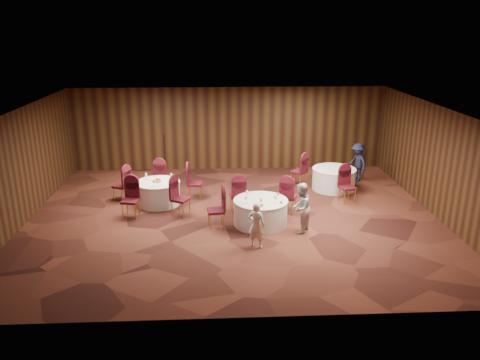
{
  "coord_description": "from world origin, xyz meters",
  "views": [
    {
      "loc": [
        -0.45,
        -12.78,
        5.41
      ],
      "look_at": [
        0.2,
        0.2,
        1.1
      ],
      "focal_mm": 35.0,
      "sensor_mm": 36.0,
      "label": 1
    }
  ],
  "objects_px": {
    "mic_stand": "(165,167)",
    "woman_b": "(301,208)",
    "table_main": "(261,212)",
    "woman_a": "(256,225)",
    "table_left": "(158,193)",
    "table_right": "(334,179)",
    "man_c": "(357,162)"
  },
  "relations": [
    {
      "from": "table_left",
      "to": "man_c",
      "type": "height_order",
      "value": "man_c"
    },
    {
      "from": "woman_a",
      "to": "woman_b",
      "type": "xyz_separation_m",
      "value": [
        1.27,
        0.85,
        0.1
      ]
    },
    {
      "from": "woman_a",
      "to": "man_c",
      "type": "distance_m",
      "value": 6.61
    },
    {
      "from": "woman_b",
      "to": "man_c",
      "type": "xyz_separation_m",
      "value": [
        2.83,
        4.34,
        -0.0
      ]
    },
    {
      "from": "table_main",
      "to": "mic_stand",
      "type": "height_order",
      "value": "mic_stand"
    },
    {
      "from": "table_right",
      "to": "woman_a",
      "type": "distance_m",
      "value": 5.29
    },
    {
      "from": "table_right",
      "to": "table_left",
      "type": "bearing_deg",
      "value": -169.11
    },
    {
      "from": "mic_stand",
      "to": "woman_a",
      "type": "xyz_separation_m",
      "value": [
        2.85,
        -5.51,
        0.08
      ]
    },
    {
      "from": "table_right",
      "to": "table_main",
      "type": "bearing_deg",
      "value": -134.06
    },
    {
      "from": "table_main",
      "to": "table_left",
      "type": "distance_m",
      "value": 3.55
    },
    {
      "from": "table_right",
      "to": "woman_b",
      "type": "xyz_separation_m",
      "value": [
        -1.77,
        -3.47,
        0.33
      ]
    },
    {
      "from": "woman_b",
      "to": "mic_stand",
      "type": "bearing_deg",
      "value": -110.4
    },
    {
      "from": "table_left",
      "to": "man_c",
      "type": "relative_size",
      "value": 0.99
    },
    {
      "from": "table_left",
      "to": "man_c",
      "type": "bearing_deg",
      "value": 16.05
    },
    {
      "from": "table_left",
      "to": "woman_a",
      "type": "height_order",
      "value": "woman_a"
    },
    {
      "from": "table_main",
      "to": "man_c",
      "type": "relative_size",
      "value": 1.1
    },
    {
      "from": "mic_stand",
      "to": "woman_b",
      "type": "height_order",
      "value": "mic_stand"
    },
    {
      "from": "table_right",
      "to": "mic_stand",
      "type": "relative_size",
      "value": 0.85
    },
    {
      "from": "table_right",
      "to": "mic_stand",
      "type": "xyz_separation_m",
      "value": [
        -5.89,
        1.19,
        0.14
      ]
    },
    {
      "from": "mic_stand",
      "to": "man_c",
      "type": "distance_m",
      "value": 6.96
    },
    {
      "from": "table_main",
      "to": "mic_stand",
      "type": "xyz_separation_m",
      "value": [
        -3.09,
        4.09,
        0.14
      ]
    },
    {
      "from": "table_main",
      "to": "mic_stand",
      "type": "relative_size",
      "value": 0.88
    },
    {
      "from": "woman_b",
      "to": "table_right",
      "type": "bearing_deg",
      "value": -178.91
    },
    {
      "from": "woman_b",
      "to": "man_c",
      "type": "relative_size",
      "value": 1.01
    },
    {
      "from": "woman_b",
      "to": "table_main",
      "type": "bearing_deg",
      "value": -90.96
    },
    {
      "from": "table_right",
      "to": "woman_b",
      "type": "distance_m",
      "value": 3.91
    },
    {
      "from": "table_main",
      "to": "mic_stand",
      "type": "bearing_deg",
      "value": 127.06
    },
    {
      "from": "table_right",
      "to": "woman_a",
      "type": "xyz_separation_m",
      "value": [
        -3.04,
        -4.32,
        0.23
      ]
    },
    {
      "from": "table_main",
      "to": "table_left",
      "type": "height_order",
      "value": "same"
    },
    {
      "from": "table_right",
      "to": "man_c",
      "type": "xyz_separation_m",
      "value": [
        1.06,
        0.87,
        0.33
      ]
    },
    {
      "from": "table_right",
      "to": "man_c",
      "type": "bearing_deg",
      "value": 39.22
    },
    {
      "from": "table_right",
      "to": "woman_a",
      "type": "bearing_deg",
      "value": -125.15
    }
  ]
}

